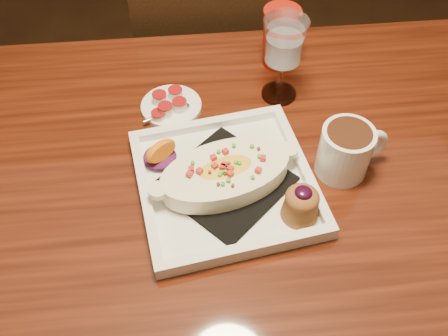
{
  "coord_description": "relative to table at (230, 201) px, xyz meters",
  "views": [
    {
      "loc": [
        -0.07,
        -0.6,
        1.5
      ],
      "look_at": [
        -0.01,
        -0.0,
        0.77
      ],
      "focal_mm": 40.0,
      "sensor_mm": 36.0,
      "label": 1
    }
  ],
  "objects": [
    {
      "name": "table",
      "position": [
        0.0,
        0.0,
        0.0
      ],
      "size": [
        1.5,
        0.9,
        0.75
      ],
      "color": "#64210E",
      "rests_on": "floor"
    },
    {
      "name": "coffee_mug",
      "position": [
        0.22,
        -0.01,
        0.15
      ],
      "size": [
        0.14,
        0.1,
        0.1
      ],
      "rotation": [
        0.0,
        0.0,
        0.22
      ],
      "color": "white",
      "rests_on": "table"
    },
    {
      "name": "creamer_loose",
      "position": [
        -0.14,
        0.15,
        0.11
      ],
      "size": [
        0.03,
        0.03,
        0.02
      ],
      "color": "white",
      "rests_on": "table"
    },
    {
      "name": "red_tumbler",
      "position": [
        0.15,
        0.32,
        0.17
      ],
      "size": [
        0.08,
        0.08,
        0.14
      ],
      "primitive_type": "cone",
      "color": "#B2190C",
      "rests_on": "table"
    },
    {
      "name": "chair_far",
      "position": [
        -0.0,
        0.63,
        -0.15
      ],
      "size": [
        0.42,
        0.42,
        0.93
      ],
      "rotation": [
        0.0,
        0.0,
        3.14
      ],
      "color": "black",
      "rests_on": "floor"
    },
    {
      "name": "goblet",
      "position": [
        0.13,
        0.21,
        0.23
      ],
      "size": [
        0.09,
        0.09,
        0.19
      ],
      "color": "silver",
      "rests_on": "table"
    },
    {
      "name": "saucer",
      "position": [
        -0.11,
        0.19,
        0.11
      ],
      "size": [
        0.13,
        0.13,
        0.09
      ],
      "color": "white",
      "rests_on": "table"
    },
    {
      "name": "floor",
      "position": [
        0.0,
        0.0,
        -0.65
      ],
      "size": [
        7.0,
        7.0,
        0.0
      ],
      "primitive_type": "plane",
      "color": "black",
      "rests_on": "ground"
    },
    {
      "name": "plate",
      "position": [
        -0.01,
        -0.04,
        0.13
      ],
      "size": [
        0.36,
        0.36,
        0.08
      ],
      "rotation": [
        0.0,
        0.0,
        0.15
      ],
      "color": "white",
      "rests_on": "table"
    }
  ]
}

